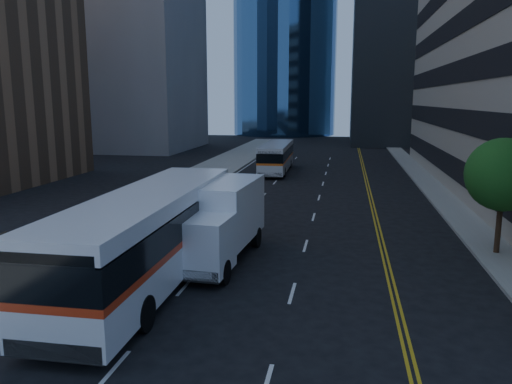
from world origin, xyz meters
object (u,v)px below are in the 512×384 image
street_tree (503,175)px  bus_rear (277,156)px  bus_front (150,233)px  box_truck (219,221)px

street_tree → bus_rear: 27.65m
street_tree → bus_front: 15.15m
bus_rear → box_truck: (1.23, -27.00, 0.26)m
bus_front → box_truck: bearing=56.4°
bus_front → box_truck: 3.51m
bus_rear → box_truck: box_truck is taller
bus_front → bus_rear: bearing=88.3°
bus_front → bus_rear: bus_front is taller
bus_front → box_truck: bus_front is taller
street_tree → bus_rear: street_tree is taller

